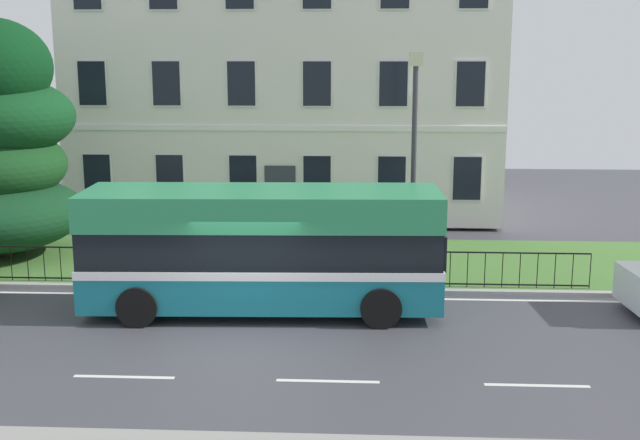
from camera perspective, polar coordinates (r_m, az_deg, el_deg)
ground_plane at (r=18.74m, az=-5.23°, el=-7.73°), size 60.00×56.00×0.18m
georgian_townhouse at (r=32.64m, az=-2.14°, el=12.03°), size 16.15×8.89×12.49m
iron_verge_railing at (r=21.68m, az=-4.78°, el=-3.26°), size 17.90×0.04×0.97m
single_decker_bus at (r=19.49m, az=-4.07°, el=-2.03°), size 8.66×2.89×3.02m
street_lamp_post at (r=21.69m, az=6.68°, el=4.91°), size 0.36×0.24×6.13m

